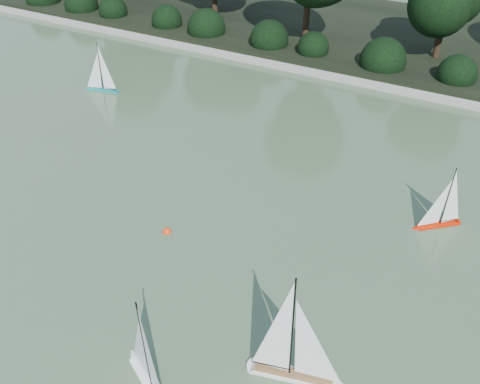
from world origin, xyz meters
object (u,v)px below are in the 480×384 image
at_px(sailboat_orange, 436,217).
at_px(sailboat_white_b, 303,363).
at_px(race_buoy, 167,232).
at_px(sailboat_white_a, 146,367).
at_px(sailboat_teal, 99,83).

bearing_deg(sailboat_orange, sailboat_white_b, -99.50).
bearing_deg(sailboat_white_b, sailboat_orange, 80.50).
bearing_deg(race_buoy, sailboat_white_b, -25.21).
distance_m(sailboat_white_a, race_buoy, 3.06).
xyz_separation_m(sailboat_white_b, sailboat_teal, (-8.62, 5.62, -0.07)).
bearing_deg(sailboat_teal, sailboat_white_b, -33.12).
relative_size(sailboat_white_a, sailboat_orange, 1.25).
bearing_deg(race_buoy, sailboat_teal, 142.56).
bearing_deg(sailboat_white_a, sailboat_white_b, 31.14).
relative_size(sailboat_orange, sailboat_teal, 0.92).
distance_m(sailboat_white_b, sailboat_teal, 10.29).
height_order(sailboat_white_a, race_buoy, sailboat_white_a).
relative_size(sailboat_white_a, sailboat_teal, 1.15).
bearing_deg(sailboat_orange, sailboat_white_a, -114.82).
relative_size(sailboat_white_b, race_buoy, 11.62).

